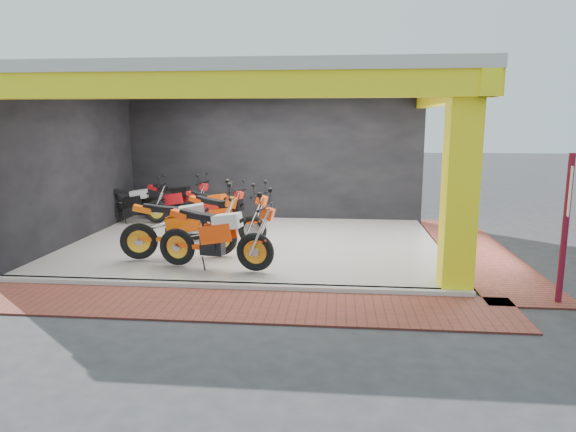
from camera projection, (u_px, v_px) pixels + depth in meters
The scene contains 18 objects.
ground at pixel (238, 272), 9.52m from camera, with size 80.00×80.00×0.00m, color #2D2D30.
showroom_floor at pixel (255, 244), 11.47m from camera, with size 8.00×6.00×0.10m, color silver.
showroom_ceiling at pixel (253, 81), 10.84m from camera, with size 8.40×6.40×0.20m, color beige.
back_wall at pixel (272, 159), 14.20m from camera, with size 8.20×0.20×3.50m, color black.
left_wall at pixel (75, 167), 11.56m from camera, with size 0.20×6.20×3.50m, color black.
corner_column at pixel (460, 185), 8.12m from camera, with size 0.50×0.50×3.50m, color #FEF015.
header_beam_front at pixel (222, 85), 7.95m from camera, with size 8.40×0.30×0.40m, color #FEF015.
header_beam_right at pixel (446, 94), 10.51m from camera, with size 0.30×6.40×0.40m, color #FEF015.
floor_kerb at pixel (226, 286), 8.51m from camera, with size 8.00×0.20×0.10m, color silver.
paver_front at pixel (215, 304), 7.76m from camera, with size 9.00×1.40×0.03m, color brown.
paver_right at pixel (476, 251), 11.02m from camera, with size 1.40×7.00×0.03m, color brown.
signpost at pixel (566, 223), 7.62m from camera, with size 0.10×0.31×2.29m.
moto_hero at pixel (255, 233), 9.00m from camera, with size 2.32×0.86×1.42m, color #FF420A, non-canonical shape.
moto_row_a at pixel (219, 221), 10.04m from camera, with size 2.37×0.88×1.45m, color #FF600A, non-canonical shape.
moto_row_b at pixel (252, 216), 10.92m from camera, with size 2.22×0.82×1.35m, color #FE460A, non-canonical shape.
moto_row_c at pixel (232, 207), 12.51m from camera, with size 1.97×0.73×1.21m, color #B11A12, non-canonical shape.
moto_row_d at pixel (197, 198), 13.69m from camera, with size 2.08×0.77×1.27m, color red, non-canonical shape.
moto_row_e at pixel (156, 201), 13.45m from camera, with size 2.01×0.74×1.23m, color black, non-canonical shape.
Camera 1 is at (1.82, -9.05, 2.72)m, focal length 32.00 mm.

